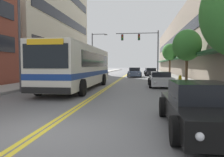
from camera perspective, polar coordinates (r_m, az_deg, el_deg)
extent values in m
plane|color=slate|center=(42.54, 3.98, 1.04)|extent=(240.00, 240.00, 0.00)
cube|color=#9E9B96|center=(43.55, -5.35, 1.20)|extent=(3.16, 106.00, 0.17)
cube|color=#9E9B96|center=(42.68, 13.51, 1.07)|extent=(3.16, 106.00, 0.17)
cube|color=yellow|center=(42.55, 3.85, 1.04)|extent=(0.14, 106.00, 0.01)
cube|color=yellow|center=(42.53, 4.12, 1.04)|extent=(0.14, 106.00, 0.01)
cube|color=black|center=(35.67, -11.40, 7.59)|extent=(0.08, 23.15, 1.40)
cube|color=black|center=(36.26, -11.49, 14.54)|extent=(0.08, 23.15, 1.40)
cube|color=gray|center=(43.79, 21.29, 7.94)|extent=(8.00, 68.00, 10.79)
cube|color=#1E4C28|center=(42.82, 15.27, 4.82)|extent=(1.10, 61.20, 0.24)
cube|color=black|center=(43.15, 16.03, 9.84)|extent=(0.08, 61.20, 1.40)
cube|color=silver|center=(16.79, -8.58, 3.28)|extent=(2.60, 11.77, 2.77)
cube|color=navy|center=(16.80, -8.57, 1.38)|extent=(2.62, 11.79, 0.32)
cube|color=black|center=(17.36, -8.05, 4.75)|extent=(2.63, 9.18, 1.00)
cube|color=black|center=(11.25, -17.04, 5.65)|extent=(2.34, 0.04, 1.22)
cube|color=yellow|center=(11.29, -17.12, 9.17)|extent=(1.87, 0.06, 0.28)
cube|color=black|center=(11.29, -16.93, -3.03)|extent=(2.55, 0.08, 0.32)
cylinder|color=black|center=(13.59, -18.67, -2.12)|extent=(0.30, 1.00, 1.00)
cylinder|color=black|center=(12.64, -7.79, -2.37)|extent=(0.30, 1.00, 1.00)
cylinder|color=black|center=(20.31, -9.61, -0.21)|extent=(0.30, 1.00, 1.00)
cylinder|color=black|center=(19.69, -2.21, -0.27)|extent=(0.30, 1.00, 1.00)
cube|color=#38383D|center=(38.61, -2.93, 1.55)|extent=(1.85, 4.41, 0.64)
cube|color=black|center=(38.77, -2.89, 2.44)|extent=(1.59, 1.94, 0.55)
cylinder|color=black|center=(37.46, -4.74, 1.23)|extent=(0.22, 0.68, 0.68)
cylinder|color=black|center=(37.10, -1.88, 1.22)|extent=(0.22, 0.68, 0.68)
cylinder|color=black|center=(40.14, -3.91, 1.38)|extent=(0.22, 0.68, 0.68)
cylinder|color=black|center=(39.80, -1.23, 1.37)|extent=(0.22, 0.68, 0.68)
sphere|color=silver|center=(36.55, -4.57, 1.49)|extent=(0.16, 0.16, 0.16)
sphere|color=silver|center=(36.30, -2.57, 1.49)|extent=(0.16, 0.16, 0.16)
cube|color=red|center=(40.91, -3.28, 1.70)|extent=(0.18, 0.04, 0.10)
cube|color=red|center=(40.68, -1.44, 1.70)|extent=(0.18, 0.04, 0.10)
cube|color=maroon|center=(29.33, -6.10, 0.89)|extent=(1.72, 4.09, 0.60)
cube|color=black|center=(29.47, -6.03, 2.01)|extent=(1.48, 1.80, 0.53)
cylinder|color=black|center=(28.34, -8.44, 0.48)|extent=(0.22, 0.66, 0.66)
cylinder|color=black|center=(27.90, -4.96, 0.46)|extent=(0.22, 0.66, 0.66)
cylinder|color=black|center=(30.78, -7.14, 0.72)|extent=(0.22, 0.66, 0.66)
cylinder|color=black|center=(30.38, -3.92, 0.70)|extent=(0.22, 0.66, 0.66)
sphere|color=silver|center=(27.49, -8.34, 0.77)|extent=(0.16, 0.16, 0.16)
sphere|color=silver|center=(27.18, -5.90, 0.76)|extent=(0.16, 0.16, 0.16)
cube|color=red|center=(31.47, -6.31, 1.12)|extent=(0.18, 0.04, 0.10)
cube|color=red|center=(31.20, -4.11, 1.11)|extent=(0.18, 0.04, 0.10)
cube|color=black|center=(6.61, 22.18, -8.13)|extent=(1.74, 4.52, 0.58)
cube|color=black|center=(6.70, 21.89, -3.13)|extent=(1.50, 1.99, 0.53)
cylinder|color=black|center=(5.13, 16.27, -12.96)|extent=(0.22, 0.67, 0.67)
cylinder|color=black|center=(7.84, 13.15, -7.21)|extent=(0.22, 0.67, 0.67)
cylinder|color=black|center=(8.21, 25.75, -6.98)|extent=(0.22, 0.67, 0.67)
sphere|color=silver|center=(4.31, 21.97, -13.90)|extent=(0.16, 0.16, 0.16)
cube|color=red|center=(8.69, 14.36, -5.05)|extent=(0.18, 0.04, 0.10)
cube|color=red|center=(8.93, 22.41, -4.98)|extent=(0.18, 0.04, 0.10)
cube|color=#19234C|center=(44.18, 9.72, 1.73)|extent=(1.78, 4.18, 0.62)
cube|color=black|center=(44.33, 9.72, 2.45)|extent=(1.53, 1.84, 0.48)
cylinder|color=black|center=(42.86, 8.56, 1.47)|extent=(0.22, 0.67, 0.67)
cylinder|color=black|center=(42.93, 11.00, 1.45)|extent=(0.22, 0.67, 0.67)
cylinder|color=black|center=(45.45, 8.51, 1.58)|extent=(0.22, 0.67, 0.67)
cylinder|color=black|center=(45.52, 10.80, 1.56)|extent=(0.22, 0.67, 0.67)
sphere|color=silver|center=(42.05, 8.98, 1.70)|extent=(0.16, 0.16, 0.16)
sphere|color=silver|center=(42.10, 10.67, 1.68)|extent=(0.16, 0.16, 0.16)
cube|color=red|center=(46.25, 8.83, 1.85)|extent=(0.18, 0.04, 0.10)
cube|color=red|center=(46.30, 10.42, 1.84)|extent=(0.18, 0.04, 0.10)
cube|color=#232328|center=(37.84, 10.19, 1.49)|extent=(1.85, 4.40, 0.70)
cube|color=black|center=(38.00, 10.19, 2.37)|extent=(1.59, 1.93, 0.47)
cylinder|color=black|center=(36.45, 8.80, 1.11)|extent=(0.22, 0.64, 0.64)
cylinder|color=black|center=(36.54, 11.77, 1.09)|extent=(0.22, 0.64, 0.64)
cylinder|color=black|center=(39.18, 8.72, 1.27)|extent=(0.22, 0.64, 0.64)
cylinder|color=black|center=(39.26, 11.48, 1.25)|extent=(0.22, 0.64, 0.64)
sphere|color=silver|center=(35.60, 9.32, 1.44)|extent=(0.16, 0.16, 0.16)
sphere|color=silver|center=(35.66, 11.40, 1.42)|extent=(0.16, 0.16, 0.16)
cube|color=red|center=(40.02, 9.10, 1.65)|extent=(0.18, 0.04, 0.10)
cube|color=red|center=(40.08, 11.00, 1.64)|extent=(0.18, 0.04, 0.10)
cube|color=#B7B7BC|center=(18.81, 12.58, -0.54)|extent=(1.74, 4.54, 0.64)
cube|color=black|center=(18.96, 12.55, 1.09)|extent=(1.50, 2.00, 0.41)
cylinder|color=black|center=(17.37, 10.04, -1.42)|extent=(0.22, 0.64, 0.64)
cylinder|color=black|center=(17.54, 15.87, -1.45)|extent=(0.22, 0.64, 0.64)
cylinder|color=black|center=(20.17, 9.70, -0.75)|extent=(0.22, 0.64, 0.64)
cylinder|color=black|center=(20.31, 14.73, -0.78)|extent=(0.22, 0.64, 0.64)
sphere|color=silver|center=(16.49, 11.16, -0.96)|extent=(0.16, 0.16, 0.16)
sphere|color=silver|center=(16.61, 15.36, -0.98)|extent=(0.16, 0.16, 0.16)
cube|color=red|center=(21.04, 10.34, -0.01)|extent=(0.18, 0.04, 0.10)
cube|color=red|center=(21.13, 13.73, -0.04)|extent=(0.18, 0.04, 0.10)
cube|color=#475675|center=(33.89, 5.94, 1.35)|extent=(1.86, 4.67, 0.73)
cube|color=black|center=(34.06, 5.96, 2.42)|extent=(1.60, 2.06, 0.53)
cylinder|color=black|center=(32.50, 4.19, 0.89)|extent=(0.22, 0.67, 0.67)
cylinder|color=black|center=(32.44, 7.55, 0.86)|extent=(0.22, 0.67, 0.67)
cylinder|color=black|center=(35.39, 4.46, 1.10)|extent=(0.22, 0.67, 0.67)
cylinder|color=black|center=(35.33, 7.55, 1.07)|extent=(0.22, 0.67, 0.67)
sphere|color=silver|center=(31.56, 4.64, 1.27)|extent=(0.16, 0.16, 0.16)
sphere|color=silver|center=(31.52, 7.01, 1.25)|extent=(0.16, 0.16, 0.16)
cube|color=red|center=(36.26, 4.99, 1.55)|extent=(0.18, 0.04, 0.10)
cube|color=red|center=(36.22, 7.11, 1.53)|extent=(0.18, 0.04, 0.10)
cylinder|color=#47474C|center=(34.10, 11.91, 6.31)|extent=(0.18, 0.18, 7.05)
cylinder|color=#47474C|center=(34.32, 6.52, 11.67)|extent=(6.41, 0.11, 0.11)
cube|color=black|center=(34.24, 7.06, 10.67)|extent=(0.34, 0.26, 0.92)
sphere|color=red|center=(34.11, 7.06, 11.17)|extent=(0.18, 0.18, 0.18)
sphere|color=yellow|center=(34.08, 7.06, 10.71)|extent=(0.18, 0.18, 0.18)
sphere|color=green|center=(34.04, 7.05, 10.25)|extent=(0.18, 0.18, 0.18)
cylinder|color=black|center=(34.31, 7.07, 11.55)|extent=(0.02, 0.02, 0.14)
cube|color=black|center=(34.36, 2.71, 10.67)|extent=(0.34, 0.26, 0.92)
sphere|color=red|center=(34.24, 2.68, 11.16)|extent=(0.18, 0.18, 0.18)
sphere|color=yellow|center=(34.20, 2.68, 10.70)|extent=(0.18, 0.18, 0.18)
sphere|color=green|center=(34.17, 2.68, 10.24)|extent=(0.18, 0.18, 0.18)
cylinder|color=black|center=(34.43, 2.71, 11.55)|extent=(0.02, 0.02, 0.14)
cylinder|color=#47474C|center=(15.92, -23.03, 11.76)|extent=(0.16, 0.16, 8.30)
cylinder|color=#47474C|center=(36.19, -5.17, 6.16)|extent=(0.16, 0.16, 7.01)
cylinder|color=#47474C|center=(36.28, -3.41, 11.49)|extent=(2.28, 0.10, 0.10)
ellipsoid|color=#B2B2B7|center=(36.07, -1.60, 11.38)|extent=(0.56, 0.28, 0.20)
cylinder|color=brown|center=(22.90, 18.88, 2.26)|extent=(0.27, 0.27, 2.42)
ellipsoid|color=#387F33|center=(22.98, 18.99, 8.24)|extent=(2.79, 2.79, 3.07)
cylinder|color=brown|center=(36.43, 14.84, 2.95)|extent=(0.27, 0.27, 2.73)
ellipsoid|color=#387F33|center=(36.50, 14.90, 6.72)|extent=(2.43, 2.43, 2.68)
cylinder|color=yellow|center=(19.38, 17.34, -0.59)|extent=(0.28, 0.28, 0.59)
sphere|color=yellow|center=(19.35, 17.36, 0.49)|extent=(0.25, 0.25, 0.25)
cylinder|color=yellow|center=(19.34, 16.82, -0.39)|extent=(0.08, 0.12, 0.12)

